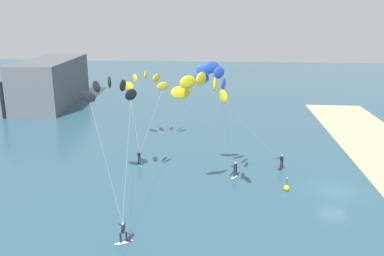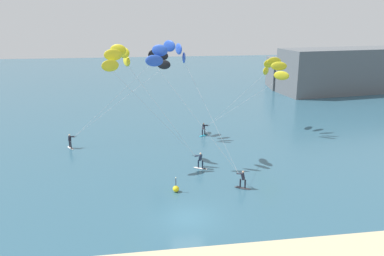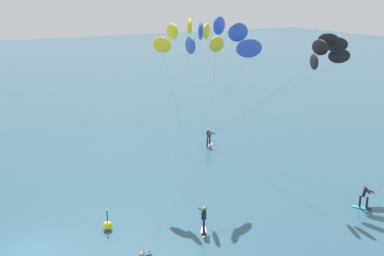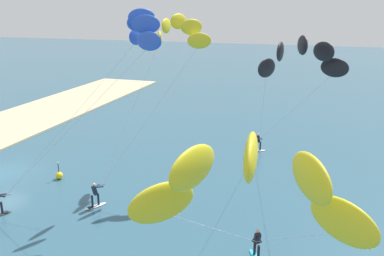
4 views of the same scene
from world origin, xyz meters
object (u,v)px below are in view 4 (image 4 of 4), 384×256
Objects in this scene: kitesurfer_nearshore at (175,37)px; kitesurfer_mid_water at (136,36)px; kitesurfer_downwind at (299,63)px; marker_buoy at (59,175)px; kitesurfer_far_out at (250,190)px.

kitesurfer_mid_water is (4.83, -0.80, 0.36)m from kitesurfer_nearshore.
kitesurfer_downwind is (-1.29, 9.75, -1.38)m from kitesurfer_mid_water.
kitesurfer_nearshore reaches higher than marker_buoy.
marker_buoy is at bearing -87.55° from kitesurfer_downwind.
kitesurfer_downwind reaches higher than kitesurfer_far_out.
kitesurfer_mid_water is at bearing -9.42° from kitesurfer_nearshore.
kitesurfer_far_out is 14.93m from kitesurfer_downwind.
kitesurfer_downwind is at bearing 68.42° from kitesurfer_nearshore.
kitesurfer_mid_water reaches higher than kitesurfer_nearshore.
kitesurfer_mid_water reaches higher than kitesurfer_downwind.
kitesurfer_mid_water is 9.94m from kitesurfer_downwind.
kitesurfer_far_out is 23.26m from marker_buoy.
kitesurfer_mid_water is at bearing -144.73° from kitesurfer_far_out.
kitesurfer_mid_water is 9.01× the size of marker_buoy.
kitesurfer_mid_water reaches higher than kitesurfer_far_out.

